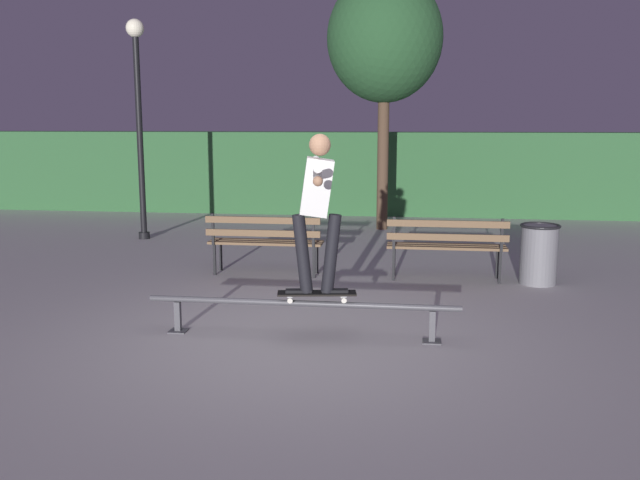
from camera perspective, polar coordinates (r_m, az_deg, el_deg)
The scene contains 10 objects.
ground_plane at distance 6.85m, azimuth -1.65°, elevation -8.30°, with size 90.00×90.00×0.00m, color #ADAAA8.
hedge_backdrop at distance 16.08m, azimuth 3.87°, elevation 5.61°, with size 24.00×1.20×1.89m, color #2D5B33.
grind_rail at distance 6.85m, azimuth -1.53°, elevation -5.69°, with size 3.15×0.18×0.38m.
skateboard at distance 6.79m, azimuth -0.26°, elevation -4.50°, with size 0.80×0.32×0.09m.
skateboarder at distance 6.62m, azimuth -0.24°, elevation 3.37°, with size 0.63×1.39×1.56m.
park_bench_leftmost at distance 9.54m, azimuth -4.64°, elevation 0.20°, with size 1.60×0.41×0.88m.
park_bench_left_center at distance 9.34m, azimuth 10.52°, elevation -0.15°, with size 1.60×0.41×0.88m.
tree_behind_benches at distance 13.69m, azimuth 5.42°, elevation 16.31°, with size 2.22×2.22×4.92m.
lamp_post_left at distance 12.83m, azimuth -14.91°, elevation 11.10°, with size 0.32×0.32×3.90m.
trash_can at distance 9.49m, azimuth 17.79°, elevation -1.06°, with size 0.52×0.52×0.80m.
Camera 1 is at (1.06, -6.42, 2.14)m, focal length 38.38 mm.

